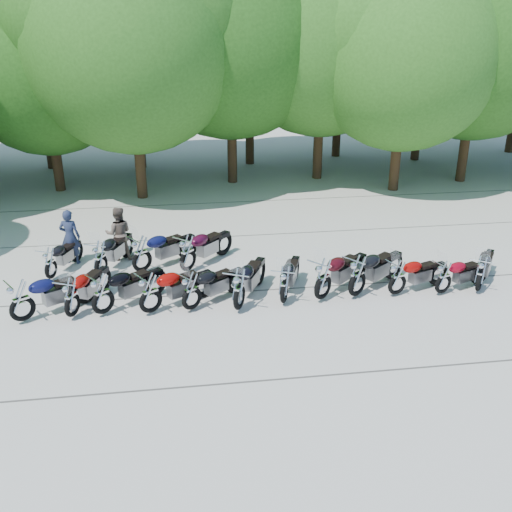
{
  "coord_description": "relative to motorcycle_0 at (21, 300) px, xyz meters",
  "views": [
    {
      "loc": [
        -2.21,
        -14.03,
        7.74
      ],
      "look_at": [
        0.0,
        1.5,
        1.1
      ],
      "focal_mm": 42.0,
      "sensor_mm": 36.0,
      "label": 1
    }
  ],
  "objects": [
    {
      "name": "motorcycle_14",
      "position": [
        2.98,
        2.74,
        0.01
      ],
      "size": [
        2.41,
        2.0,
        1.37
      ],
      "primitive_type": null,
      "rotation": [
        0.0,
        0.0,
        2.18
      ],
      "color": "#0D113C",
      "rests_on": "ground"
    },
    {
      "name": "tree_3",
      "position": [
        2.71,
        10.77,
        5.64
      ],
      "size": [
        8.7,
        8.7,
        10.67
      ],
      "color": "#3A2614",
      "rests_on": "ground"
    },
    {
      "name": "motorcycle_12",
      "position": [
        0.27,
        2.64,
        -0.1
      ],
      "size": [
        1.36,
        2.12,
        1.15
      ],
      "primitive_type": null,
      "rotation": [
        0.0,
        0.0,
        2.75
      ],
      "color": "black",
      "rests_on": "ground"
    },
    {
      "name": "tree_5",
      "position": [
        10.9,
        12.73,
        5.89
      ],
      "size": [
        9.04,
        9.04,
        11.1
      ],
      "color": "#3A2614",
      "rests_on": "ground"
    },
    {
      "name": "motorcycle_6",
      "position": [
        6.94,
        0.09,
        -0.05
      ],
      "size": [
        1.46,
        2.3,
        1.25
      ],
      "primitive_type": null,
      "rotation": [
        0.0,
        0.0,
        2.75
      ],
      "color": "black",
      "rests_on": "ground"
    },
    {
      "name": "motorcycle_5",
      "position": [
        5.66,
        -0.14,
        0.01
      ],
      "size": [
        1.74,
        2.52,
        1.38
      ],
      "primitive_type": null,
      "rotation": [
        0.0,
        0.0,
        2.68
      ],
      "color": "black",
      "rests_on": "ground"
    },
    {
      "name": "tree_11",
      "position": [
        2.52,
        15.95,
        4.82
      ],
      "size": [
        7.56,
        7.56,
        9.28
      ],
      "color": "#3A2614",
      "rests_on": "ground"
    },
    {
      "name": "ground",
      "position": [
        6.28,
        -0.47,
        -0.68
      ],
      "size": [
        90.0,
        90.0,
        0.0
      ],
      "primitive_type": "plane",
      "color": "#AAA399",
      "rests_on": "ground"
    },
    {
      "name": "rider_1",
      "position": [
        2.22,
        4.01,
        0.2
      ],
      "size": [
        0.87,
        0.68,
        1.77
      ],
      "primitive_type": "imported",
      "rotation": [
        0.0,
        0.0,
        3.15
      ],
      "color": "brown",
      "rests_on": "ground"
    },
    {
      "name": "motorcycle_0",
      "position": [
        0.0,
        0.0,
        0.0
      ],
      "size": [
        2.42,
        1.91,
        1.36
      ],
      "primitive_type": null,
      "rotation": [
        0.0,
        0.0,
        2.14
      ],
      "color": "#0D0F3B",
      "rests_on": "ground"
    },
    {
      "name": "tree_4",
      "position": [
        6.82,
        12.62,
        5.96
      ],
      "size": [
        9.13,
        9.13,
        11.2
      ],
      "color": "#3A2614",
      "rests_on": "ground"
    },
    {
      "name": "motorcycle_4",
      "position": [
        4.39,
        0.03,
        -0.04
      ],
      "size": [
        2.23,
        1.88,
        1.27
      ],
      "primitive_type": null,
      "rotation": [
        0.0,
        0.0,
        2.2
      ],
      "color": "black",
      "rests_on": "ground"
    },
    {
      "name": "motorcycle_3",
      "position": [
        3.29,
        -0.01,
        -0.01
      ],
      "size": [
        2.42,
        1.82,
        1.34
      ],
      "primitive_type": null,
      "rotation": [
        0.0,
        0.0,
        2.1
      ],
      "color": "#930805",
      "rests_on": "ground"
    },
    {
      "name": "tree_13",
      "position": [
        12.97,
        17.0,
        5.36
      ],
      "size": [
        8.31,
        8.31,
        10.2
      ],
      "color": "#3A2614",
      "rests_on": "ground"
    },
    {
      "name": "motorcycle_11",
      "position": [
        12.65,
        0.03,
        -0.06
      ],
      "size": [
        1.84,
        2.15,
        1.24
      ],
      "primitive_type": null,
      "rotation": [
        0.0,
        0.0,
        2.5
      ],
      "color": "black",
      "rests_on": "ground"
    },
    {
      "name": "rider_0",
      "position": [
        0.71,
        3.88,
        0.22
      ],
      "size": [
        0.74,
        0.57,
        1.8
      ],
      "primitive_type": "imported",
      "rotation": [
        0.0,
        0.0,
        2.91
      ],
      "color": "#202843",
      "rests_on": "ground"
    },
    {
      "name": "tree_6",
      "position": [
        13.84,
        10.34,
        5.13
      ],
      "size": [
        8.0,
        8.0,
        9.82
      ],
      "color": "#3A2614",
      "rests_on": "ground"
    },
    {
      "name": "tree_12",
      "position": [
        8.08,
        16.0,
        5.04
      ],
      "size": [
        7.88,
        7.88,
        9.67
      ],
      "color": "#3A2614",
      "rests_on": "ground"
    },
    {
      "name": "motorcycle_9",
      "position": [
        10.21,
        0.13,
        -0.07
      ],
      "size": [
        2.26,
        1.36,
        1.22
      ],
      "primitive_type": null,
      "rotation": [
        0.0,
        0.0,
        1.92
      ],
      "color": "#8F0705",
      "rests_on": "ground"
    },
    {
      "name": "motorcycle_15",
      "position": [
        4.38,
        2.6,
        0.01
      ],
      "size": [
        2.22,
        2.26,
        1.37
      ],
      "primitive_type": null,
      "rotation": [
        0.0,
        0.0,
        2.37
      ],
      "color": "#38071E",
      "rests_on": "ground"
    },
    {
      "name": "tree_14",
      "position": [
        16.96,
        15.62,
        5.15
      ],
      "size": [
        8.02,
        8.02,
        9.84
      ],
      "color": "#3A2614",
      "rests_on": "ground"
    },
    {
      "name": "motorcycle_8",
      "position": [
        9.05,
        0.19,
        0.04
      ],
      "size": [
        2.5,
        2.15,
        1.44
      ],
      "primitive_type": null,
      "rotation": [
        0.0,
        0.0,
        2.22
      ],
      "color": "black",
      "rests_on": "ground"
    },
    {
      "name": "tree_2",
      "position": [
        -0.97,
        12.37,
        4.63
      ],
      "size": [
        7.31,
        7.31,
        8.97
      ],
      "color": "#3A2614",
      "rests_on": "ground"
    },
    {
      "name": "motorcycle_7",
      "position": [
        8.04,
        0.13,
        0.03
      ],
      "size": [
        2.41,
        2.21,
        1.42
      ],
      "primitive_type": null,
      "rotation": [
        0.0,
        0.0,
        2.28
      ],
      "color": "#35070D",
      "rests_on": "ground"
    },
    {
      "name": "motorcycle_10",
      "position": [
        11.54,
        0.01,
        -0.1
      ],
      "size": [
        2.14,
        1.33,
        1.16
      ],
      "primitive_type": null,
      "rotation": [
        0.0,
        0.0,
        1.94
      ],
      "color": "maroon",
      "rests_on": "ground"
    },
    {
      "name": "motorcycle_1",
      "position": [
        1.24,
        0.09,
        -0.04
      ],
      "size": [
        1.55,
        2.34,
        1.28
      ],
      "primitive_type": null,
      "rotation": [
        0.0,
        0.0,
        2.72
      ],
      "color": "#860804",
      "rests_on": "ground"
    },
    {
      "name": "tree_10",
      "position": [
        -2.01,
        16.5,
        4.98
      ],
      "size": [
        7.78,
        7.78,
        9.55
      ],
      "color": "#3A2614",
      "rests_on": "ground"
    },
    {
      "name": "tree_7",
      "position": [
        17.49,
        11.31,
        5.71
      ],
      "size": [
        8.79,
        8.79,
        10.79
      ],
      "color": "#3A2614",
      "rests_on": "ground"
    },
    {
      "name": "motorcycle_2",
      "position": [
        2.04,
        0.12,
        -0.01
      ],
      "size": [
        2.33,
        2.02,
        1.34
      ],
      "primitive_type": null,
      "rotation": [
        0.0,
        0.0,
        2.23
      ],
      "color": "black",
      "rests_on": "ground"
    },
    {
      "name": "motorcycle_13",
      "position": [
        1.76,
        2.57,
        -0.01
      ],
      "size": [
        1.6,
        2.45,
        1.34
      ],
      "primitive_type": null,
      "rotation": [
        0.0,
        0.0,
        2.73
      ],
      "color": "black",
      "rests_on": "ground"
    }
  ]
}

